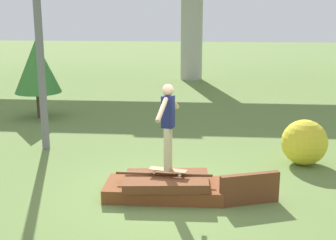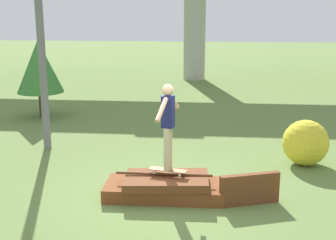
# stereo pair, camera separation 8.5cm
# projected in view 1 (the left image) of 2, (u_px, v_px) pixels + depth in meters

# --- Properties ---
(ground_plane) EXTENTS (80.00, 80.00, 0.00)m
(ground_plane) POSITION_uv_depth(u_px,v_px,m) (164.00, 196.00, 9.49)
(ground_plane) COLOR olive
(scrap_pile) EXTENTS (2.38, 1.12, 0.51)m
(scrap_pile) POSITION_uv_depth(u_px,v_px,m) (165.00, 187.00, 9.42)
(scrap_pile) COLOR brown
(scrap_pile) RESTS_ON ground_plane
(scrap_plank_loose) EXTENTS (1.18, 0.53, 0.62)m
(scrap_plank_loose) POSITION_uv_depth(u_px,v_px,m) (250.00, 189.00, 9.05)
(scrap_plank_loose) COLOR brown
(scrap_plank_loose) RESTS_ON ground_plane
(skateboard) EXTENTS (0.79, 0.36, 0.09)m
(skateboard) POSITION_uv_depth(u_px,v_px,m) (168.00, 170.00, 9.30)
(skateboard) COLOR brown
(skateboard) RESTS_ON scrap_pile
(skater) EXTENTS (0.37, 1.29, 1.72)m
(skater) POSITION_uv_depth(u_px,v_px,m) (168.00, 120.00, 9.05)
(skater) COLOR #C6B78E
(skater) RESTS_ON skateboard
(utility_pole) EXTENTS (1.30, 0.20, 6.88)m
(utility_pole) POSITION_uv_depth(u_px,v_px,m) (37.00, 13.00, 11.75)
(utility_pole) COLOR slate
(utility_pole) RESTS_ON ground_plane
(tree_behind_left) EXTENTS (1.56, 1.56, 2.64)m
(tree_behind_left) POSITION_uv_depth(u_px,v_px,m) (37.00, 67.00, 15.68)
(tree_behind_left) COLOR #4C3823
(tree_behind_left) RESTS_ON ground_plane
(bush_yellow_flowering) EXTENTS (1.10, 1.10, 1.10)m
(bush_yellow_flowering) POSITION_uv_depth(u_px,v_px,m) (304.00, 142.00, 11.26)
(bush_yellow_flowering) COLOR gold
(bush_yellow_flowering) RESTS_ON ground_plane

